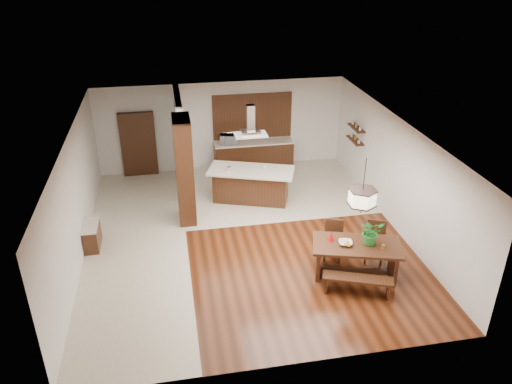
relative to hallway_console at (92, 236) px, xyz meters
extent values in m
plane|color=#3A190A|center=(3.81, -0.20, -0.32)|extent=(9.00, 9.00, 0.00)
cube|color=white|center=(3.81, -0.20, 2.58)|extent=(8.00, 9.00, 0.04)
cube|color=silver|center=(3.81, 4.30, 1.14)|extent=(8.00, 0.04, 2.90)
cube|color=silver|center=(3.81, -4.70, 1.14)|extent=(8.00, 0.04, 2.90)
cube|color=silver|center=(-0.19, -0.20, 1.14)|extent=(0.04, 9.00, 2.90)
cube|color=silver|center=(7.81, -0.20, 1.14)|extent=(0.04, 9.00, 2.90)
cube|color=beige|center=(1.06, -0.20, -0.31)|extent=(2.50, 9.00, 0.01)
cube|color=beige|center=(5.06, 2.30, -0.31)|extent=(5.50, 4.00, 0.01)
cube|color=#3E1F0F|center=(3.81, -0.20, 2.57)|extent=(8.00, 9.00, 0.02)
cube|color=black|center=(2.41, 1.00, 1.14)|extent=(0.45, 1.00, 2.90)
cube|color=silver|center=(2.41, 3.10, 1.14)|extent=(0.18, 2.40, 2.90)
cube|color=black|center=(0.00, 0.00, 0.00)|extent=(0.37, 0.88, 0.63)
cube|color=black|center=(1.11, 4.20, 0.74)|extent=(1.10, 0.20, 2.10)
cube|color=black|center=(4.81, 4.00, 0.13)|extent=(2.60, 0.60, 0.90)
cube|color=silver|center=(4.81, 4.00, 0.61)|extent=(2.60, 0.62, 0.05)
cube|color=#AA7533|center=(4.81, 4.26, 1.44)|extent=(2.60, 0.08, 1.50)
cube|color=black|center=(7.68, 2.40, 1.08)|extent=(0.26, 0.90, 0.04)
cube|color=black|center=(7.68, 2.40, 1.49)|extent=(0.26, 0.90, 0.04)
cube|color=black|center=(6.01, -2.31, 0.47)|extent=(2.15, 1.49, 0.07)
cube|color=black|center=(5.20, -2.07, 0.06)|extent=(0.30, 0.77, 0.75)
cube|color=black|center=(6.82, -2.55, 0.06)|extent=(0.30, 0.77, 0.75)
imported|color=#267229|center=(6.31, -2.32, 0.79)|extent=(0.58, 0.52, 0.59)
imported|color=beige|center=(5.75, -2.26, 0.54)|extent=(0.37, 0.37, 0.08)
cone|color=red|center=(5.48, -2.04, 0.61)|extent=(0.15, 0.15, 0.23)
cylinder|color=gold|center=(6.50, -2.59, 0.55)|extent=(0.08, 0.08, 0.11)
cube|color=black|center=(4.32, 1.74, 0.16)|extent=(2.26, 1.46, 0.95)
cube|color=silver|center=(4.32, 1.69, 0.66)|extent=(2.65, 1.81, 0.05)
imported|color=silver|center=(4.71, 1.67, 0.74)|extent=(0.14, 0.14, 0.10)
imported|color=silver|center=(4.00, 3.99, 0.79)|extent=(0.64, 0.50, 0.32)
camera|label=1|loc=(2.08, -11.13, 6.55)|focal=35.00mm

